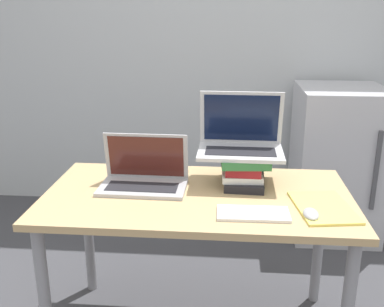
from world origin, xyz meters
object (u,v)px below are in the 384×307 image
(book_stack, at_px, (244,169))
(notepad, at_px, (323,207))
(mouse, at_px, (311,214))
(mini_fridge, at_px, (336,161))
(laptop_on_books, at_px, (241,140))
(laptop_left, at_px, (144,177))
(wireless_keyboard, at_px, (253,213))

(book_stack, relative_size, notepad, 0.77)
(mouse, bearing_deg, mini_fridge, 73.17)
(notepad, bearing_deg, laptop_on_books, 139.17)
(laptop_left, xyz_separation_m, notepad, (0.75, -0.16, -0.04))
(mouse, height_order, notepad, mouse)
(wireless_keyboard, bearing_deg, laptop_left, 152.06)
(laptop_on_books, bearing_deg, notepad, -40.83)
(mouse, distance_m, notepad, 0.11)
(wireless_keyboard, bearing_deg, book_stack, 95.26)
(notepad, distance_m, mini_fridge, 1.29)
(laptop_left, bearing_deg, mouse, -20.08)
(laptop_left, relative_size, mini_fridge, 0.39)
(wireless_keyboard, distance_m, notepad, 0.29)
(notepad, xyz_separation_m, mini_fridge, (0.33, 1.22, -0.22))
(mouse, distance_m, mini_fridge, 1.39)
(laptop_on_books, bearing_deg, mini_fridge, 54.91)
(laptop_left, height_order, wireless_keyboard, laptop_left)
(book_stack, bearing_deg, mouse, -52.76)
(mouse, bearing_deg, laptop_on_books, 125.60)
(laptop_on_books, relative_size, notepad, 1.13)
(wireless_keyboard, xyz_separation_m, notepad, (0.28, 0.08, -0.00))
(book_stack, distance_m, notepad, 0.40)
(book_stack, xyz_separation_m, notepad, (0.31, -0.24, -0.07))
(laptop_on_books, height_order, mini_fridge, laptop_on_books)
(mini_fridge, bearing_deg, notepad, -105.24)
(laptop_left, bearing_deg, mini_fridge, 44.32)
(laptop_on_books, xyz_separation_m, mini_fridge, (0.66, 0.94, -0.40))
(laptop_left, bearing_deg, laptop_on_books, 15.58)
(wireless_keyboard, height_order, notepad, wireless_keyboard)
(book_stack, distance_m, mouse, 0.41)
(laptop_on_books, distance_m, notepad, 0.47)
(laptop_on_books, bearing_deg, laptop_left, -164.42)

